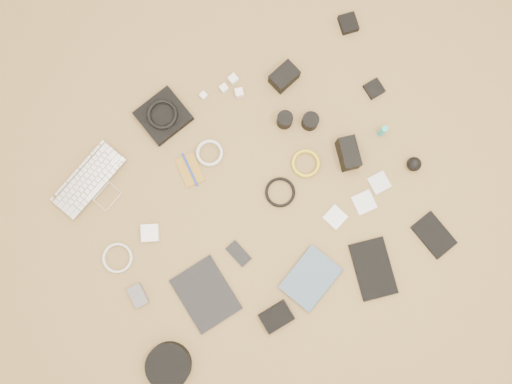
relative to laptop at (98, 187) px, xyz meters
name	(u,v)px	position (x,y,z in m)	size (l,w,h in m)	color
room_shell	(244,124)	(0.54, -0.32, 1.24)	(4.04, 4.04, 2.58)	olive
laptop	(98,187)	(0.00, 0.00, 0.00)	(0.32, 0.22, 0.03)	silver
headphone_pouch	(163,116)	(0.37, 0.15, 0.00)	(0.19, 0.17, 0.03)	black
headphones	(162,114)	(0.37, 0.15, 0.03)	(0.13, 0.13, 0.02)	black
charger_a	(203,96)	(0.55, 0.16, 0.00)	(0.03, 0.03, 0.03)	white
charger_b	(233,79)	(0.69, 0.17, 0.00)	(0.03, 0.03, 0.03)	white
charger_c	(224,88)	(0.64, 0.15, 0.00)	(0.03, 0.03, 0.03)	white
charger_d	(239,93)	(0.69, 0.10, 0.00)	(0.03, 0.03, 0.03)	white
dslr_camera	(284,77)	(0.88, 0.08, 0.02)	(0.11, 0.08, 0.06)	black
lens_pouch	(348,23)	(1.24, 0.17, 0.00)	(0.07, 0.08, 0.03)	black
notebook_olive	(190,170)	(0.37, -0.10, -0.01)	(0.08, 0.13, 0.01)	olive
pen_blue	(190,170)	(0.37, -0.10, 0.00)	(0.01, 0.01, 0.15)	#142EA2
cable_white_a	(210,153)	(0.47, -0.07, -0.01)	(0.11, 0.11, 0.01)	silver
lens_a	(285,120)	(0.81, -0.09, 0.02)	(0.07, 0.07, 0.07)	black
lens_b	(310,121)	(0.90, -0.14, 0.02)	(0.07, 0.07, 0.06)	black
card_reader	(374,89)	(1.20, -0.13, 0.00)	(0.07, 0.07, 0.02)	black
power_brick	(150,233)	(0.12, -0.26, 0.00)	(0.07, 0.07, 0.03)	white
cable_white_b	(118,258)	(-0.04, -0.29, -0.01)	(0.12, 0.12, 0.01)	silver
cable_black	(280,192)	(0.66, -0.34, -0.01)	(0.12, 0.12, 0.01)	black
cable_yellow	(305,164)	(0.80, -0.28, -0.01)	(0.12, 0.12, 0.01)	gold
flash	(348,154)	(0.97, -0.33, 0.03)	(0.07, 0.13, 0.09)	black
lens_cleaner	(382,131)	(1.14, -0.30, 0.03)	(0.02, 0.02, 0.09)	#1BB1B1
battery_charger	(138,296)	(-0.03, -0.47, 0.00)	(0.06, 0.09, 0.02)	#56565B
tablet	(206,294)	(0.21, -0.58, -0.01)	(0.19, 0.25, 0.01)	black
phone	(239,254)	(0.40, -0.49, -0.01)	(0.05, 0.10, 0.01)	black
filter_case_left	(335,217)	(0.81, -0.53, -0.01)	(0.07, 0.07, 0.01)	silver
filter_case_mid	(364,202)	(0.95, -0.53, -0.01)	(0.08, 0.08, 0.01)	silver
filter_case_right	(379,183)	(1.04, -0.49, -0.01)	(0.07, 0.07, 0.01)	silver
air_blower	(414,164)	(1.20, -0.48, 0.02)	(0.06, 0.06, 0.06)	black
headphone_case	(169,365)	(-0.03, -0.76, 0.01)	(0.18, 0.18, 0.05)	black
drive_case	(276,317)	(0.43, -0.78, 0.00)	(0.12, 0.09, 0.03)	black
paperback	(327,291)	(0.65, -0.78, 0.00)	(0.16, 0.22, 0.02)	#3F576C
notebook_black_a	(373,269)	(0.86, -0.78, 0.00)	(0.14, 0.23, 0.02)	black
notebook_black_b	(434,235)	(1.14, -0.77, -0.01)	(0.11, 0.16, 0.01)	black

